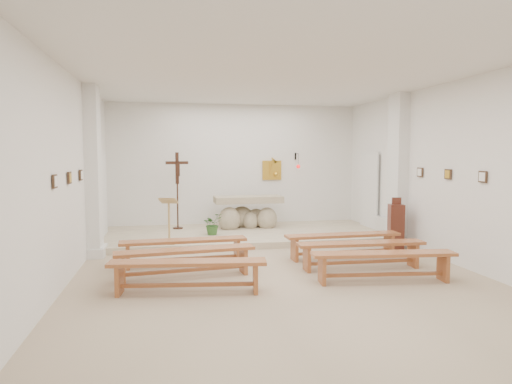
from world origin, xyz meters
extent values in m
cube|color=#CAB492|center=(0.00, 0.00, 0.00)|extent=(7.00, 10.00, 0.00)
cube|color=white|center=(-3.49, 0.00, 1.75)|extent=(0.02, 10.00, 3.50)
cube|color=white|center=(3.49, 0.00, 1.75)|extent=(0.02, 10.00, 3.50)
cube|color=white|center=(0.00, 4.99, 1.75)|extent=(7.00, 0.02, 3.50)
cube|color=silver|center=(0.00, 0.00, 3.49)|extent=(7.00, 10.00, 0.02)
cube|color=beige|center=(0.00, 3.50, 0.07)|extent=(6.98, 3.00, 0.15)
cube|color=white|center=(-3.37, 2.00, 1.75)|extent=(0.26, 0.55, 3.50)
cube|color=white|center=(3.37, 2.00, 1.75)|extent=(0.26, 0.55, 3.50)
cube|color=gold|center=(1.05, 4.96, 1.65)|extent=(0.55, 0.04, 0.55)
cube|color=black|center=(1.75, 4.97, 2.05)|extent=(0.04, 0.02, 0.20)
cylinder|color=black|center=(1.75, 4.82, 2.12)|extent=(0.02, 0.30, 0.02)
cylinder|color=black|center=(1.75, 4.67, 1.95)|extent=(0.01, 0.01, 0.34)
sphere|color=red|center=(1.75, 4.67, 1.76)|extent=(0.11, 0.11, 0.11)
cube|color=#3E2A1B|center=(-3.47, -0.80, 1.72)|extent=(0.03, 0.20, 0.20)
cube|color=#3E2A1B|center=(-3.47, 0.20, 1.72)|extent=(0.03, 0.20, 0.20)
cube|color=#3E2A1B|center=(-3.47, 1.20, 1.72)|extent=(0.03, 0.20, 0.20)
cube|color=#3E2A1B|center=(3.47, -0.80, 1.72)|extent=(0.03, 0.20, 0.20)
cube|color=#3E2A1B|center=(3.47, 0.20, 1.72)|extent=(0.03, 0.20, 0.20)
cube|color=#3E2A1B|center=(3.47, 1.20, 1.72)|extent=(0.03, 0.20, 0.20)
cube|color=silver|center=(-3.43, 2.70, 0.27)|extent=(0.10, 0.85, 0.52)
cube|color=silver|center=(3.43, 2.70, 0.27)|extent=(0.10, 0.85, 0.52)
ellipsoid|color=#B8AA8C|center=(-0.31, 3.96, 0.40)|extent=(0.58, 0.49, 0.66)
ellipsoid|color=#B8AA8C|center=(0.71, 4.02, 0.38)|extent=(0.54, 0.46, 0.62)
ellipsoid|color=#B8AA8C|center=(0.07, 4.29, 0.41)|extent=(0.62, 0.53, 0.58)
ellipsoid|color=#B8AA8C|center=(0.46, 4.27, 0.36)|extent=(0.50, 0.43, 0.54)
ellipsoid|color=#B8AA8C|center=(0.27, 4.07, 0.33)|extent=(0.43, 0.36, 0.50)
cube|color=#B8AA8C|center=(0.22, 4.12, 0.91)|extent=(1.81, 0.74, 0.17)
cube|color=tan|center=(-1.87, 2.30, 0.17)|extent=(0.39, 0.39, 0.04)
cylinder|color=tan|center=(-1.87, 2.30, 0.60)|extent=(0.04, 0.04, 0.90)
cube|color=tan|center=(-1.87, 2.28, 1.09)|extent=(0.44, 0.37, 0.15)
cube|color=white|center=(-1.88, 2.25, 1.14)|extent=(0.37, 0.30, 0.12)
cylinder|color=#341D10|center=(-1.64, 4.30, 0.17)|extent=(0.26, 0.26, 0.03)
cylinder|color=#341D10|center=(-1.64, 4.30, 0.75)|extent=(0.04, 0.04, 1.21)
cube|color=#341D10|center=(-1.64, 4.30, 1.74)|extent=(0.09, 0.08, 0.82)
cube|color=#341D10|center=(-1.64, 4.30, 1.89)|extent=(0.59, 0.25, 0.08)
cube|color=#341D10|center=(-1.63, 4.27, 1.71)|extent=(0.12, 0.08, 0.35)
imported|color=#305F26|center=(-0.82, 3.23, 0.41)|extent=(0.62, 0.60, 0.52)
cube|color=#511E17|center=(3.10, 1.51, 0.50)|extent=(0.37, 0.37, 1.00)
cube|color=#511E17|center=(3.10, 1.51, 1.07)|extent=(0.20, 0.09, 0.16)
cube|color=#AE5E32|center=(-1.59, 0.85, 0.47)|extent=(2.39, 0.50, 0.05)
cube|color=#AE5E32|center=(-2.62, 0.80, 0.23)|extent=(0.08, 0.35, 0.45)
cube|color=#AE5E32|center=(-0.57, 0.91, 0.23)|extent=(0.08, 0.35, 0.45)
cube|color=#AE5E32|center=(-1.59, 0.85, 0.13)|extent=(2.00, 0.17, 0.05)
cube|color=#AE5E32|center=(1.59, 0.85, 0.47)|extent=(2.38, 0.45, 0.05)
cube|color=#AE5E32|center=(0.57, 0.82, 0.23)|extent=(0.07, 0.35, 0.45)
cube|color=#AE5E32|center=(2.62, 0.88, 0.23)|extent=(0.07, 0.35, 0.45)
cube|color=#AE5E32|center=(1.59, 0.85, 0.13)|extent=(2.00, 0.12, 0.05)
cube|color=#AE5E32|center=(-1.59, -0.04, 0.47)|extent=(2.40, 0.64, 0.05)
cube|color=#AE5E32|center=(-2.61, -0.15, 0.23)|extent=(0.10, 0.35, 0.45)
cube|color=#AE5E32|center=(-0.58, 0.08, 0.23)|extent=(0.10, 0.35, 0.45)
cube|color=#AE5E32|center=(-1.59, -0.04, 0.13)|extent=(1.99, 0.29, 0.05)
cube|color=#AE5E32|center=(1.59, -0.04, 0.47)|extent=(2.39, 0.46, 0.05)
cube|color=#AE5E32|center=(0.57, 0.00, 0.23)|extent=(0.08, 0.35, 0.45)
cube|color=#AE5E32|center=(2.62, -0.07, 0.23)|extent=(0.08, 0.35, 0.45)
cube|color=#AE5E32|center=(1.59, -0.04, 0.13)|extent=(2.00, 0.14, 0.05)
cube|color=#AE5E32|center=(-1.59, -0.93, 0.47)|extent=(2.40, 0.68, 0.05)
cube|color=#AE5E32|center=(-2.61, -0.79, 0.23)|extent=(0.11, 0.35, 0.45)
cube|color=#AE5E32|center=(-0.58, -1.06, 0.23)|extent=(0.11, 0.35, 0.45)
cube|color=#AE5E32|center=(-1.59, -0.93, 0.13)|extent=(1.99, 0.32, 0.05)
cube|color=#AE5E32|center=(1.59, -0.93, 0.47)|extent=(2.40, 0.64, 0.05)
cube|color=#AE5E32|center=(0.58, -0.81, 0.23)|extent=(0.10, 0.35, 0.45)
cube|color=#AE5E32|center=(2.61, -1.04, 0.23)|extent=(0.10, 0.35, 0.45)
cube|color=#AE5E32|center=(1.59, -0.93, 0.13)|extent=(1.99, 0.28, 0.05)
camera|label=1|loc=(-1.86, -7.78, 2.11)|focal=32.00mm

